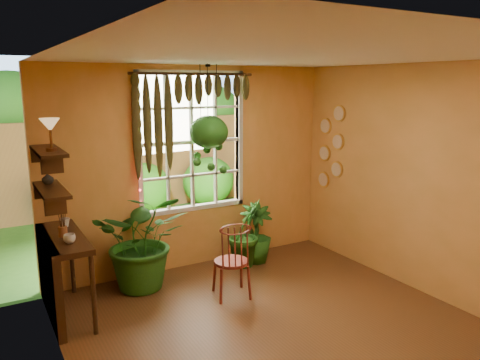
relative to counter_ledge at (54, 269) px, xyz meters
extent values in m
plane|color=#583219|center=(1.91, -1.60, -0.55)|extent=(4.50, 4.50, 0.00)
plane|color=white|center=(1.91, -1.60, 2.15)|extent=(4.50, 4.50, 0.00)
plane|color=#DE964B|center=(1.91, 0.65, 0.80)|extent=(4.00, 0.00, 4.00)
plane|color=#DE964B|center=(-0.09, -1.60, 0.80)|extent=(0.00, 4.50, 4.50)
plane|color=#DE964B|center=(3.91, -1.60, 0.80)|extent=(0.00, 4.50, 4.50)
cube|color=silver|center=(1.91, 0.68, 1.15)|extent=(1.52, 0.10, 1.86)
cube|color=white|center=(1.91, 0.71, 1.15)|extent=(1.38, 0.01, 1.78)
cylinder|color=#32200D|center=(1.91, 0.57, 2.03)|extent=(1.70, 0.04, 0.04)
cube|color=#32200D|center=(0.11, 0.00, 0.32)|extent=(0.40, 1.20, 0.06)
cube|color=#32200D|center=(-0.05, 0.00, -0.10)|extent=(0.08, 1.18, 0.90)
cylinder|color=#32200D|center=(0.27, -0.55, -0.12)|extent=(0.05, 0.05, 0.86)
cylinder|color=#32200D|center=(0.27, 0.55, -0.12)|extent=(0.05, 0.05, 0.86)
cube|color=#32200D|center=(0.03, 0.00, 0.85)|extent=(0.25, 0.90, 0.04)
cube|color=#32200D|center=(0.03, 0.00, 1.25)|extent=(0.25, 0.90, 0.04)
cube|color=#245618|center=(1.91, 5.65, -0.57)|extent=(14.00, 10.00, 0.04)
cube|color=olive|center=(1.91, 3.85, 0.35)|extent=(12.00, 0.10, 1.80)
plane|color=#8BB3E9|center=(1.91, 7.45, 1.00)|extent=(12.00, 0.00, 12.00)
cylinder|color=maroon|center=(1.87, -0.47, -0.13)|extent=(0.49, 0.49, 0.04)
torus|color=maroon|center=(1.83, -0.64, 0.32)|extent=(0.38, 0.12, 0.38)
imported|color=#164311|center=(1.06, 0.25, 0.06)|extent=(1.40, 1.32, 1.23)
imported|color=#164311|center=(2.50, 0.27, -0.09)|extent=(0.62, 0.56, 0.93)
imported|color=#164311|center=(2.69, 0.32, -0.14)|extent=(0.55, 0.55, 0.82)
ellipsoid|color=black|center=(2.01, 0.36, 1.23)|extent=(0.29, 0.29, 0.18)
ellipsoid|color=#164311|center=(2.01, 0.36, 1.30)|extent=(0.49, 0.49, 0.42)
imported|color=silver|center=(0.13, -0.28, 0.39)|extent=(0.13, 0.13, 0.09)
imported|color=beige|center=(0.19, 0.31, 0.40)|extent=(0.13, 0.13, 0.10)
cylinder|color=brown|center=(0.11, -0.04, 0.40)|extent=(0.09, 0.09, 0.11)
imported|color=#B2AD99|center=(0.04, 0.23, 0.93)|extent=(0.16, 0.16, 0.13)
cylinder|color=#532E17|center=(0.05, -0.16, 1.28)|extent=(0.11, 0.11, 0.03)
cylinder|color=#532E17|center=(0.05, -0.16, 1.38)|extent=(0.03, 0.03, 0.19)
cone|color=slate|center=(0.05, -0.16, 1.52)|extent=(0.19, 0.19, 0.13)
camera|label=1|loc=(-0.62, -4.98, 1.91)|focal=35.00mm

